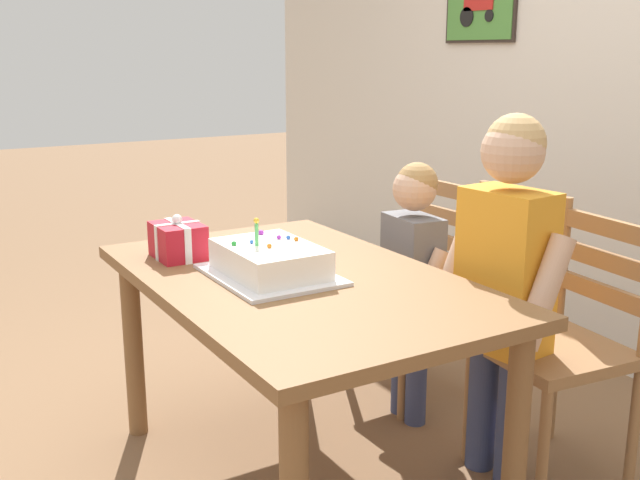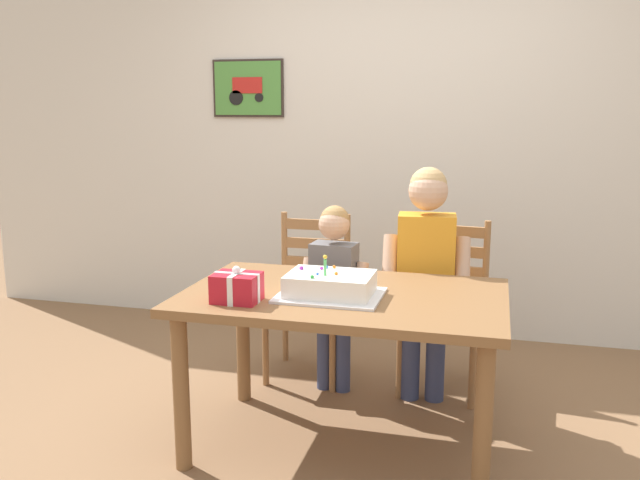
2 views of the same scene
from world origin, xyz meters
The scene contains 7 objects.
dining_table centered at (0.00, 0.00, 0.63)m, with size 1.40×0.87×0.73m.
birthday_cake centered at (-0.04, -0.08, 0.78)m, with size 0.44×0.34×0.19m.
gift_box_red_large centered at (-0.40, -0.24, 0.79)m, with size 0.20×0.16×0.16m.
chair_left centered at (-0.38, 0.80, 0.47)m, with size 0.43×0.43×0.92m.
chair_right centered at (0.39, 0.80, 0.47)m, with size 0.46×0.46×0.92m.
child_older centered at (0.29, 0.60, 0.75)m, with size 0.46×0.27×1.23m.
child_younger centered at (-0.19, 0.60, 0.62)m, with size 0.38×0.22×1.02m.
Camera 1 is at (1.99, -1.11, 1.42)m, focal length 42.35 mm.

